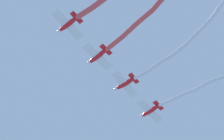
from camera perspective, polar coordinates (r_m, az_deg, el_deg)
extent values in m
ellipsoid|color=red|center=(85.57, 4.88, -5.13)|extent=(3.74, 3.72, 0.90)
sphere|color=white|center=(86.30, 3.77, -5.83)|extent=(1.08, 1.08, 0.76)
ellipsoid|color=black|center=(86.02, 4.58, -5.17)|extent=(1.20, 1.19, 0.48)
cube|color=white|center=(85.53, 4.81, -5.23)|extent=(5.55, 5.57, 0.12)
cube|color=red|center=(85.03, 5.87, -4.47)|extent=(2.35, 2.35, 0.10)
cube|color=white|center=(85.42, 5.79, -4.31)|extent=(0.79, 0.79, 1.23)
cylinder|color=white|center=(84.43, 6.82, -4.08)|extent=(2.10, 2.37, 0.88)
cylinder|color=white|center=(83.68, 8.36, -3.36)|extent=(2.26, 2.41, 0.78)
cylinder|color=white|center=(83.07, 9.82, -2.73)|extent=(1.78, 2.08, 0.95)
cylinder|color=white|center=(82.61, 11.25, -2.02)|extent=(2.24, 2.32, 0.73)
cylinder|color=white|center=(82.30, 12.66, -1.30)|extent=(1.63, 2.03, 0.71)
sphere|color=white|center=(84.81, 6.06, -4.41)|extent=(0.60, 0.60, 0.60)
sphere|color=white|center=(84.06, 7.58, -3.76)|extent=(0.60, 0.60, 0.60)
sphere|color=white|center=(83.32, 9.15, -2.96)|extent=(0.60, 0.60, 0.60)
sphere|color=white|center=(82.83, 10.49, -2.49)|extent=(0.60, 0.60, 0.60)
sphere|color=white|center=(82.40, 12.01, -1.55)|extent=(0.60, 0.60, 0.60)
sphere|color=white|center=(82.21, 13.32, -1.05)|extent=(0.60, 0.60, 0.60)
ellipsoid|color=red|center=(81.83, 1.69, -1.71)|extent=(3.56, 3.88, 0.90)
sphere|color=white|center=(82.52, 0.50, -2.40)|extent=(1.07, 1.07, 0.76)
ellipsoid|color=black|center=(82.27, 1.38, -1.75)|extent=(1.17, 1.22, 0.48)
cube|color=white|center=(81.78, 1.61, -1.81)|extent=(5.78, 5.32, 0.12)
cube|color=red|center=(81.32, 2.75, -1.06)|extent=(2.42, 2.27, 0.10)
cube|color=white|center=(81.73, 2.69, -0.90)|extent=(0.74, 0.83, 1.23)
cylinder|color=white|center=(80.65, 3.74, -0.60)|extent=(2.27, 2.41, 0.96)
cylinder|color=white|center=(79.85, 5.21, 0.31)|extent=(2.32, 2.17, 0.76)
cylinder|color=white|center=(79.07, 6.75, 1.32)|extent=(2.51, 2.52, 0.91)
cylinder|color=white|center=(78.10, 8.51, 2.56)|extent=(3.09, 2.54, 0.81)
cylinder|color=white|center=(77.23, 10.22, 4.11)|extent=(3.03, 2.32, 0.88)
cylinder|color=white|center=(76.61, 11.70, 5.59)|extent=(2.54, 1.95, 0.70)
cylinder|color=white|center=(75.75, 13.00, 7.12)|extent=(3.12, 1.64, 0.89)
sphere|color=white|center=(81.11, 2.96, -0.99)|extent=(0.65, 0.65, 0.65)
sphere|color=white|center=(80.20, 4.52, -0.21)|extent=(0.65, 0.65, 0.65)
sphere|color=white|center=(79.51, 5.90, 0.83)|extent=(0.65, 0.65, 0.65)
sphere|color=white|center=(78.65, 7.61, 1.82)|extent=(0.65, 0.65, 0.65)
sphere|color=white|center=(77.59, 9.41, 3.30)|extent=(0.65, 0.65, 0.65)
sphere|color=white|center=(76.92, 11.04, 4.93)|extent=(0.65, 0.65, 0.65)
sphere|color=white|center=(76.32, 12.38, 6.26)|extent=(0.65, 0.65, 0.65)
sphere|color=white|center=(75.21, 13.63, 8.00)|extent=(0.65, 0.65, 0.65)
ellipsoid|color=red|center=(78.17, -1.77, 1.79)|extent=(3.82, 3.63, 0.90)
sphere|color=white|center=(78.99, -2.88, 0.93)|extent=(1.08, 1.08, 0.76)
ellipsoid|color=black|center=(78.66, -2.06, 1.69)|extent=(1.21, 1.18, 0.48)
cube|color=white|center=(78.12, -1.86, 1.68)|extent=(5.42, 5.69, 0.12)
cube|color=red|center=(77.55, -0.78, 2.59)|extent=(2.30, 2.39, 0.10)
cube|color=white|center=(77.99, -0.82, 2.73)|extent=(0.81, 0.76, 1.23)
cylinder|color=#DB4C4C|center=(76.87, 0.34, 3.42)|extent=(3.03, 2.89, 1.13)
cylinder|color=#DB4C4C|center=(75.91, 2.28, 5.09)|extent=(3.48, 2.98, 1.05)
cylinder|color=#DB4C4C|center=(74.90, 4.20, 6.76)|extent=(3.06, 2.68, 1.00)
cylinder|color=#DB4C4C|center=(73.99, 6.00, 8.50)|extent=(3.46, 2.57, 1.06)
sphere|color=#DB4C4C|center=(77.32, -0.59, 2.69)|extent=(0.82, 0.82, 0.82)
sphere|color=#DB4C4C|center=(76.45, 1.29, 4.17)|extent=(0.82, 0.82, 0.82)
sphere|color=#DB4C4C|center=(75.42, 3.29, 6.01)|extent=(0.82, 0.82, 0.82)
sphere|color=#DB4C4C|center=(74.40, 5.11, 7.51)|extent=(0.82, 0.82, 0.82)
ellipsoid|color=red|center=(75.66, -5.53, 5.80)|extent=(3.72, 3.74, 0.90)
sphere|color=white|center=(76.47, -6.68, 4.91)|extent=(1.08, 1.08, 0.76)
ellipsoid|color=black|center=(76.16, -5.81, 5.69)|extent=(1.19, 1.20, 0.48)
cube|color=white|center=(75.62, -5.62, 5.70)|extent=(5.57, 5.54, 0.12)
cube|color=red|center=(75.07, -4.49, 6.63)|extent=(2.36, 2.34, 0.10)
cube|color=white|center=(75.51, -4.51, 6.75)|extent=(0.78, 0.79, 1.23)
cylinder|color=#DB4C4C|center=(74.31, -3.43, 7.28)|extent=(2.62, 2.75, 1.14)
cylinder|color=#DB4C4C|center=(73.38, -1.75, 8.41)|extent=(2.56, 2.57, 0.98)
sphere|color=#DB4C4C|center=(74.83, -4.29, 6.73)|extent=(0.92, 0.92, 0.92)
sphere|color=#DB4C4C|center=(73.81, -2.56, 7.82)|extent=(0.92, 0.92, 0.92)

